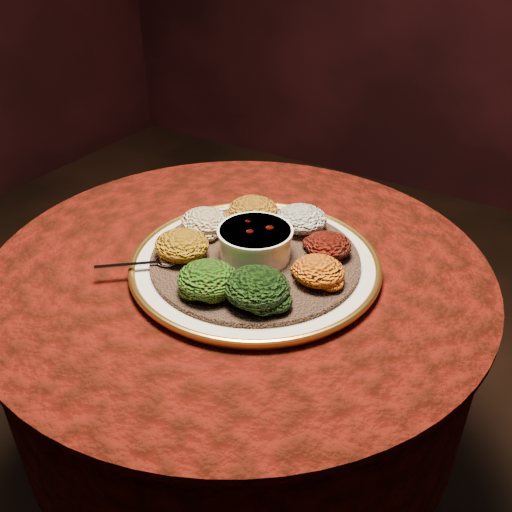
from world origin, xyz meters
The scene contains 13 objects.
table centered at (0.00, 0.00, 0.55)m, with size 0.96×0.96×0.73m.
platter centered at (0.04, 0.00, 0.75)m, with size 0.59×0.59×0.02m.
injera centered at (0.04, 0.00, 0.76)m, with size 0.39×0.39×0.01m, color brown.
stew_bowl centered at (0.04, 0.00, 0.80)m, with size 0.14×0.14×0.06m.
spoon centered at (-0.10, -0.12, 0.77)m, with size 0.12×0.10×0.01m.
portion_ayib centered at (0.07, 0.13, 0.79)m, with size 0.10×0.10×0.05m, color beige.
portion_kitfo centered at (0.15, 0.07, 0.78)m, with size 0.09×0.08×0.04m, color black.
portion_tikil centered at (0.17, -0.02, 0.78)m, with size 0.09×0.09×0.04m, color #A8590E.
portion_gomen centered at (0.11, -0.12, 0.79)m, with size 0.11×0.11×0.05m, color black.
portion_mixveg centered at (0.03, -0.14, 0.79)m, with size 0.11×0.10×0.05m, color #A0390A.
portion_kik centered at (-0.08, -0.07, 0.79)m, with size 0.10×0.10×0.05m, color #A0600E.
portion_timatim centered at (-0.09, 0.02, 0.79)m, with size 0.10×0.09×0.05m, color #770807.
portion_shiro centered at (-0.03, 0.11, 0.79)m, with size 0.10×0.10×0.05m, color #A05913.
Camera 1 is at (0.50, -0.76, 1.34)m, focal length 40.00 mm.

